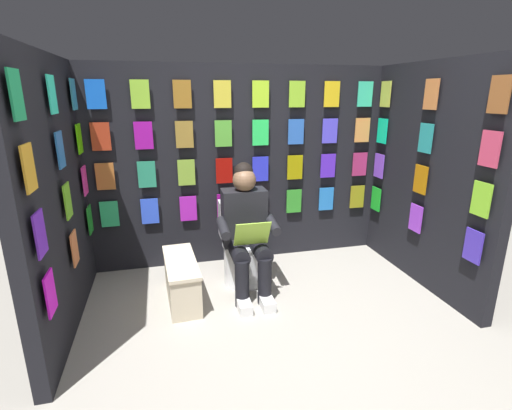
# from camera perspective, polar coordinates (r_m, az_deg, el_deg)

# --- Properties ---
(ground_plane) EXTENTS (30.00, 30.00, 0.00)m
(ground_plane) POSITION_cam_1_polar(r_m,az_deg,el_deg) (2.85, 6.02, -22.23)
(ground_plane) COLOR #9E998E
(display_wall_back) EXTENTS (3.18, 0.14, 2.06)m
(display_wall_back) POSITION_cam_1_polar(r_m,az_deg,el_deg) (4.04, -2.29, 5.84)
(display_wall_back) COLOR black
(display_wall_back) RESTS_ON ground
(display_wall_left) EXTENTS (0.14, 1.76, 2.06)m
(display_wall_left) POSITION_cam_1_polar(r_m,az_deg,el_deg) (3.88, 24.53, 3.89)
(display_wall_left) COLOR black
(display_wall_left) RESTS_ON ground
(display_wall_right) EXTENTS (0.14, 1.76, 2.06)m
(display_wall_right) POSITION_cam_1_polar(r_m,az_deg,el_deg) (3.15, -27.99, 0.83)
(display_wall_right) COLOR black
(display_wall_right) RESTS_ON ground
(toilet) EXTENTS (0.41, 0.55, 0.77)m
(toilet) POSITION_cam_1_polar(r_m,az_deg,el_deg) (3.72, -2.11, -6.54)
(toilet) COLOR white
(toilet) RESTS_ON ground
(person_reading) EXTENTS (0.53, 0.68, 1.19)m
(person_reading) POSITION_cam_1_polar(r_m,az_deg,el_deg) (3.41, -1.40, -3.75)
(person_reading) COLOR black
(person_reading) RESTS_ON ground
(comic_longbox_near) EXTENTS (0.30, 0.77, 0.38)m
(comic_longbox_near) POSITION_cam_1_polar(r_m,az_deg,el_deg) (3.48, -11.12, -10.98)
(comic_longbox_near) COLOR beige
(comic_longbox_near) RESTS_ON ground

